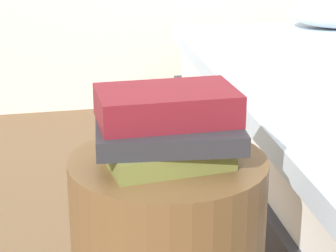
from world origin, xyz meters
TOP-DOWN VIEW (x-y plane):
  - book_olive at (-0.01, -0.00)m, footprint 0.25×0.22m
  - book_charcoal at (-0.00, -0.00)m, footprint 0.29×0.23m
  - book_maroon at (0.00, 0.01)m, footprint 0.27×0.16m

SIDE VIEW (x-z plane):
  - book_olive at x=-0.01m, z-range 0.52..0.56m
  - book_charcoal at x=0.00m, z-range 0.56..0.59m
  - book_maroon at x=0.00m, z-range 0.59..0.66m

